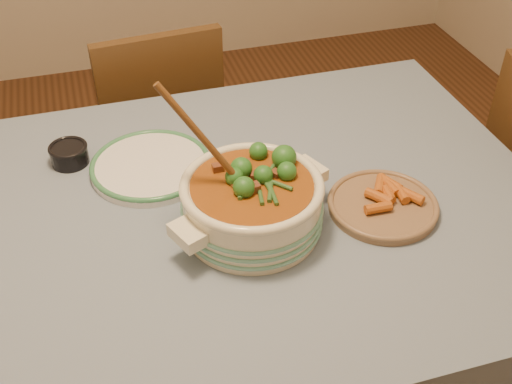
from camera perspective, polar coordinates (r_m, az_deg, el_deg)
The scene contains 6 objects.
dining_table at distance 1.51m, azimuth -5.82°, elevation -4.74°, with size 1.68×1.08×0.76m.
stew_casserole at distance 1.36m, azimuth -0.39°, elevation -0.74°, with size 0.39×0.39×0.36m.
white_plate at distance 1.58m, azimuth -9.34°, elevation 2.33°, with size 0.30×0.30×0.03m.
condiment_bowl at distance 1.65m, azimuth -16.30°, elevation 3.32°, with size 0.12×0.12×0.05m.
fried_plate at distance 1.47m, azimuth 11.22°, elevation -1.03°, with size 0.32×0.32×0.04m.
chair_far at distance 2.26m, azimuth -8.62°, elevation 5.97°, with size 0.44×0.44×0.87m.
Camera 1 is at (-0.16, -1.09, 1.70)m, focal length 45.00 mm.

